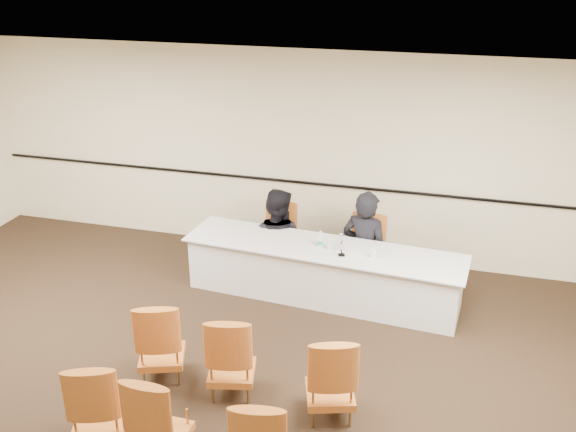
# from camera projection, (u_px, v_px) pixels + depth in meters

# --- Properties ---
(floor) EXTENTS (10.00, 10.00, 0.00)m
(floor) POSITION_uv_depth(u_px,v_px,m) (199.00, 424.00, 6.23)
(floor) COLOR black
(floor) RESTS_ON ground
(ceiling) EXTENTS (10.00, 10.00, 0.00)m
(ceiling) POSITION_uv_depth(u_px,v_px,m) (179.00, 123.00, 5.05)
(ceiling) COLOR white
(ceiling) RESTS_ON ground
(wall_back) EXTENTS (10.00, 0.04, 3.00)m
(wall_back) POSITION_uv_depth(u_px,v_px,m) (302.00, 155.00, 9.19)
(wall_back) COLOR #F5ECC0
(wall_back) RESTS_ON ground
(wall_rail) EXTENTS (9.80, 0.04, 0.03)m
(wall_rail) POSITION_uv_depth(u_px,v_px,m) (302.00, 182.00, 9.31)
(wall_rail) COLOR black
(wall_rail) RESTS_ON wall_back
(panel_table) EXTENTS (3.68, 1.12, 0.73)m
(panel_table) POSITION_uv_depth(u_px,v_px,m) (322.00, 272.00, 8.32)
(panel_table) COLOR silver
(panel_table) RESTS_ON ground
(panelist_main) EXTENTS (0.74, 0.58, 1.80)m
(panelist_main) POSITION_uv_depth(u_px,v_px,m) (365.00, 254.00, 8.63)
(panelist_main) COLOR black
(panelist_main) RESTS_ON ground
(panelist_main_chair) EXTENTS (0.54, 0.54, 0.95)m
(panelist_main_chair) POSITION_uv_depth(u_px,v_px,m) (365.00, 252.00, 8.62)
(panelist_main_chair) COLOR #BC4F21
(panelist_main_chair) RESTS_ON ground
(panelist_second) EXTENTS (0.90, 0.75, 1.71)m
(panelist_second) POSITION_uv_depth(u_px,v_px,m) (277.00, 246.00, 9.06)
(panelist_second) COLOR black
(panelist_second) RESTS_ON ground
(panelist_second_chair) EXTENTS (0.54, 0.54, 0.95)m
(panelist_second_chair) POSITION_uv_depth(u_px,v_px,m) (277.00, 238.00, 9.02)
(panelist_second_chair) COLOR #BC4F21
(panelist_second_chair) RESTS_ON ground
(papers) EXTENTS (0.30, 0.22, 0.00)m
(papers) POSITION_uv_depth(u_px,v_px,m) (363.00, 255.00, 7.97)
(papers) COLOR white
(papers) RESTS_ON panel_table
(microphone) EXTENTS (0.14, 0.20, 0.25)m
(microphone) POSITION_uv_depth(u_px,v_px,m) (342.00, 246.00, 7.91)
(microphone) COLOR black
(microphone) RESTS_ON panel_table
(water_bottle) EXTENTS (0.07, 0.07, 0.22)m
(water_bottle) POSITION_uv_depth(u_px,v_px,m) (320.00, 239.00, 8.15)
(water_bottle) COLOR teal
(water_bottle) RESTS_ON panel_table
(drinking_glass) EXTENTS (0.08, 0.08, 0.10)m
(drinking_glass) POSITION_uv_depth(u_px,v_px,m) (330.00, 246.00, 8.09)
(drinking_glass) COLOR silver
(drinking_glass) RESTS_ON panel_table
(coffee_cup) EXTENTS (0.08, 0.08, 0.12)m
(coffee_cup) POSITION_uv_depth(u_px,v_px,m) (373.00, 254.00, 7.87)
(coffee_cup) COLOR white
(coffee_cup) RESTS_ON panel_table
(aud_chair_front_left) EXTENTS (0.64, 0.64, 0.95)m
(aud_chair_front_left) POSITION_uv_depth(u_px,v_px,m) (161.00, 338.00, 6.74)
(aud_chair_front_left) COLOR #BC4F21
(aud_chair_front_left) RESTS_ON ground
(aud_chair_front_mid) EXTENTS (0.60, 0.60, 0.95)m
(aud_chair_front_mid) POSITION_uv_depth(u_px,v_px,m) (231.00, 353.00, 6.49)
(aud_chair_front_mid) COLOR #BC4F21
(aud_chair_front_mid) RESTS_ON ground
(aud_chair_front_right) EXTENTS (0.63, 0.63, 0.95)m
(aud_chair_front_right) POSITION_uv_depth(u_px,v_px,m) (331.00, 375.00, 6.17)
(aud_chair_front_right) COLOR #BC4F21
(aud_chair_front_right) RESTS_ON ground
(aud_chair_back_left) EXTENTS (0.64, 0.64, 0.95)m
(aud_chair_back_left) POSITION_uv_depth(u_px,v_px,m) (98.00, 401.00, 5.81)
(aud_chair_back_left) COLOR #BC4F21
(aud_chair_back_left) RESTS_ON ground
(aud_chair_back_mid) EXTENTS (0.51, 0.51, 0.95)m
(aud_chair_back_mid) POSITION_uv_depth(u_px,v_px,m) (159.00, 416.00, 5.63)
(aud_chair_back_mid) COLOR #BC4F21
(aud_chair_back_mid) RESTS_ON ground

